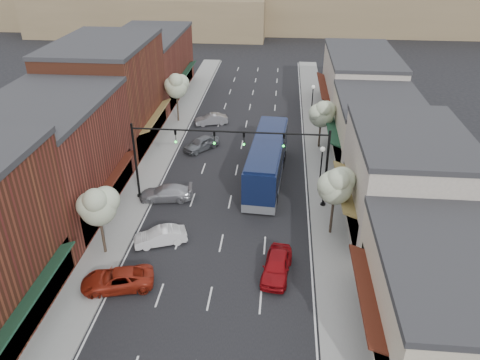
% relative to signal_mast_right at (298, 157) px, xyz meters
% --- Properties ---
extents(ground, '(160.00, 160.00, 0.00)m').
position_rel_signal_mast_right_xyz_m(ground, '(-5.62, -8.00, -4.62)').
color(ground, black).
rests_on(ground, ground).
extents(sidewalk_left, '(2.80, 73.00, 0.15)m').
position_rel_signal_mast_right_xyz_m(sidewalk_left, '(-14.02, 10.50, -4.55)').
color(sidewalk_left, gray).
rests_on(sidewalk_left, ground).
extents(sidewalk_right, '(2.80, 73.00, 0.15)m').
position_rel_signal_mast_right_xyz_m(sidewalk_right, '(2.78, 10.50, -4.55)').
color(sidewalk_right, gray).
rests_on(sidewalk_right, ground).
extents(curb_left, '(0.25, 73.00, 0.17)m').
position_rel_signal_mast_right_xyz_m(curb_left, '(-12.62, 10.50, -4.55)').
color(curb_left, gray).
rests_on(curb_left, ground).
extents(curb_right, '(0.25, 73.00, 0.17)m').
position_rel_signal_mast_right_xyz_m(curb_right, '(1.38, 10.50, -4.55)').
color(curb_right, gray).
rests_on(curb_right, ground).
extents(bldg_left_midnear, '(10.14, 14.10, 9.40)m').
position_rel_signal_mast_right_xyz_m(bldg_left_midnear, '(-19.85, -2.00, 0.03)').
color(bldg_left_midnear, maroon).
rests_on(bldg_left_midnear, ground).
extents(bldg_left_midfar, '(10.14, 14.10, 10.90)m').
position_rel_signal_mast_right_xyz_m(bldg_left_midfar, '(-19.86, 12.00, 0.78)').
color(bldg_left_midfar, brown).
rests_on(bldg_left_midfar, ground).
extents(bldg_left_far, '(10.14, 18.10, 8.40)m').
position_rel_signal_mast_right_xyz_m(bldg_left_far, '(-19.84, 28.00, -0.46)').
color(bldg_left_far, maroon).
rests_on(bldg_left_far, ground).
extents(bldg_right_near, '(9.14, 12.10, 5.90)m').
position_rel_signal_mast_right_xyz_m(bldg_right_near, '(8.07, -14.00, -1.70)').
color(bldg_right_near, beige).
rests_on(bldg_right_near, ground).
extents(bldg_right_midnear, '(9.14, 12.10, 7.90)m').
position_rel_signal_mast_right_xyz_m(bldg_right_midnear, '(8.10, -2.00, -0.72)').
color(bldg_right_midnear, '#C1B4A5').
rests_on(bldg_right_midnear, ground).
extents(bldg_right_midfar, '(9.14, 12.10, 6.40)m').
position_rel_signal_mast_right_xyz_m(bldg_right_midfar, '(8.08, 10.00, -1.46)').
color(bldg_right_midfar, beige).
rests_on(bldg_right_midfar, ground).
extents(bldg_right_far, '(9.14, 16.10, 7.40)m').
position_rel_signal_mast_right_xyz_m(bldg_right_far, '(8.09, 24.00, -0.96)').
color(bldg_right_far, '#C1B4A5').
rests_on(bldg_right_far, ground).
extents(hill_near, '(50.00, 20.00, 8.00)m').
position_rel_signal_mast_right_xyz_m(hill_near, '(-30.62, 70.00, -0.62)').
color(hill_near, '#7A6647').
rests_on(hill_near, ground).
extents(signal_mast_right, '(8.22, 0.46, 7.00)m').
position_rel_signal_mast_right_xyz_m(signal_mast_right, '(0.00, 0.00, 0.00)').
color(signal_mast_right, black).
rests_on(signal_mast_right, ground).
extents(signal_mast_left, '(8.22, 0.46, 7.00)m').
position_rel_signal_mast_right_xyz_m(signal_mast_left, '(-11.24, 0.00, 0.00)').
color(signal_mast_left, black).
rests_on(signal_mast_left, ground).
extents(tree_right_near, '(2.85, 2.65, 5.95)m').
position_rel_signal_mast_right_xyz_m(tree_right_near, '(2.73, -4.05, -0.17)').
color(tree_right_near, '#47382B').
rests_on(tree_right_near, ground).
extents(tree_right_far, '(2.85, 2.65, 5.43)m').
position_rel_signal_mast_right_xyz_m(tree_right_far, '(2.73, 11.95, -0.63)').
color(tree_right_far, '#47382B').
rests_on(tree_right_far, ground).
extents(tree_left_near, '(2.85, 2.65, 5.69)m').
position_rel_signal_mast_right_xyz_m(tree_left_near, '(-13.87, -8.05, -0.40)').
color(tree_left_near, '#47382B').
rests_on(tree_left_near, ground).
extents(tree_left_far, '(2.85, 2.65, 6.13)m').
position_rel_signal_mast_right_xyz_m(tree_left_far, '(-13.87, 17.95, -0.02)').
color(tree_left_far, '#47382B').
rests_on(tree_left_far, ground).
extents(lamp_post_near, '(0.44, 0.44, 4.44)m').
position_rel_signal_mast_right_xyz_m(lamp_post_near, '(2.18, 2.50, -1.62)').
color(lamp_post_near, black).
rests_on(lamp_post_near, ground).
extents(lamp_post_far, '(0.44, 0.44, 4.44)m').
position_rel_signal_mast_right_xyz_m(lamp_post_far, '(2.18, 20.00, -1.62)').
color(lamp_post_far, black).
rests_on(lamp_post_far, ground).
extents(coach_bus, '(3.71, 13.07, 3.94)m').
position_rel_signal_mast_right_xyz_m(coach_bus, '(-2.62, 4.40, -2.58)').
color(coach_bus, '#0D1636').
rests_on(coach_bus, ground).
extents(red_hatchback, '(2.34, 4.64, 1.52)m').
position_rel_signal_mast_right_xyz_m(red_hatchback, '(-1.37, -9.22, -3.86)').
color(red_hatchback, maroon).
rests_on(red_hatchback, ground).
extents(parked_car_a, '(5.15, 3.31, 1.32)m').
position_rel_signal_mast_right_xyz_m(parked_car_a, '(-11.82, -11.49, -3.96)').
color(parked_car_a, maroon).
rests_on(parked_car_a, ground).
extents(parked_car_b, '(4.15, 2.67, 1.29)m').
position_rel_signal_mast_right_xyz_m(parked_car_b, '(-10.17, -6.46, -3.98)').
color(parked_car_b, white).
rests_on(parked_car_b, ground).
extents(parked_car_c, '(4.82, 2.49, 1.34)m').
position_rel_signal_mast_right_xyz_m(parked_car_c, '(-11.21, -0.12, -3.95)').
color(parked_car_c, '#A2A2A7').
rests_on(parked_car_c, ground).
extents(parked_car_d, '(3.98, 4.29, 1.43)m').
position_rel_signal_mast_right_xyz_m(parked_car_d, '(-9.82, 10.36, -3.91)').
color(parked_car_d, slate).
rests_on(parked_car_d, ground).
extents(parked_car_e, '(4.11, 2.50, 1.28)m').
position_rel_signal_mast_right_xyz_m(parked_car_e, '(-9.82, 17.53, -3.98)').
color(parked_car_e, '#A2A1A6').
rests_on(parked_car_e, ground).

